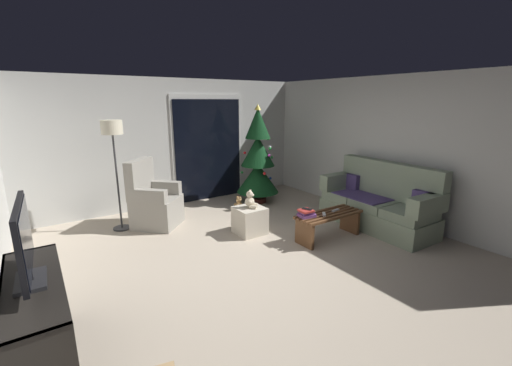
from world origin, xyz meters
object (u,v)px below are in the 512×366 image
media_shelf (35,335)px  book_stack (306,213)px  couch (379,203)px  teddy_bear_cream (250,200)px  cell_phone (307,209)px  teddy_bear_honey_by_tree (239,205)px  remote_white (324,214)px  christmas_tree (258,160)px  television (25,243)px  coffee_table (329,222)px  armchair (154,203)px  floor_lamp (113,138)px  ottoman (250,220)px  remote_silver (336,210)px

media_shelf → book_stack: bearing=11.7°
couch → teddy_bear_cream: 2.17m
cell_phone → teddy_bear_honey_by_tree: (-0.06, 1.84, -0.41)m
book_stack → teddy_bear_honey_by_tree: bearing=91.6°
remote_white → christmas_tree: bearing=123.9°
television → teddy_bear_cream: 3.24m
coffee_table → teddy_bear_honey_by_tree: (-0.44, 1.92, -0.15)m
couch → armchair: armchair is taller
armchair → floor_lamp: bearing=163.8°
couch → remote_white: couch is taller
book_stack → christmas_tree: christmas_tree is taller
book_stack → floor_lamp: (-2.15, 2.13, 1.04)m
armchair → couch: bearing=-34.8°
coffee_table → television: television is taller
cell_phone → christmas_tree: size_ratio=0.07×
armchair → media_shelf: (-1.75, -2.68, -0.04)m
floor_lamp → teddy_bear_honey_by_tree: (2.09, -0.29, -1.38)m
remote_white → teddy_bear_cream: (-0.75, 0.86, 0.13)m
cell_phone → armchair: 2.58m
couch → teddy_bear_honey_by_tree: size_ratio=6.89×
cell_phone → christmas_tree: christmas_tree is taller
couch → coffee_table: couch is taller
ottoman → teddy_bear_cream: (0.01, -0.01, 0.33)m
book_stack → floor_lamp: size_ratio=0.14×
christmas_tree → floor_lamp: (-2.72, 0.03, 0.62)m
coffee_table → teddy_bear_cream: bearing=135.7°
ottoman → couch: bearing=-26.1°
remote_silver → television: television is taller
couch → teddy_bear_honey_by_tree: 2.54m
coffee_table → cell_phone: cell_phone is taller
teddy_bear_cream → ottoman: bearing=135.7°
coffee_table → armchair: bearing=134.5°
armchair → floor_lamp: 1.23m
couch → teddy_bear_honey_by_tree: (-1.52, 2.02, -0.28)m
remote_silver → remote_white: bearing=85.5°
couch → media_shelf: size_ratio=1.40×
couch → cell_phone: size_ratio=13.64×
remote_white → book_stack: 0.29m
armchair → floor_lamp: (-0.51, 0.15, 1.10)m
remote_white → television: 3.72m
floor_lamp → media_shelf: bearing=-113.6°
floor_lamp → book_stack: bearing=-44.8°
ottoman → television: bearing=-153.5°
ottoman → media_shelf: bearing=-152.9°
couch → media_shelf: 4.88m
television → teddy_bear_cream: size_ratio=2.95×
remote_white → couch: bearing=37.6°
book_stack → armchair: bearing=129.5°
ottoman → remote_white: bearing=-48.9°
floor_lamp → remote_silver: bearing=-39.1°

